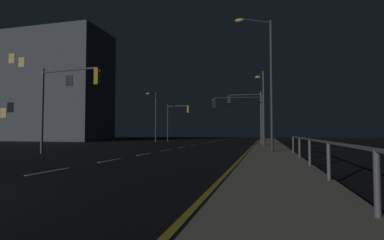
# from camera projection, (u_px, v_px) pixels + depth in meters

# --- Properties ---
(ground_plane) EXTENTS (112.00, 112.00, 0.00)m
(ground_plane) POSITION_uv_depth(u_px,v_px,m) (169.00, 150.00, 21.95)
(ground_plane) COLOR black
(ground_plane) RESTS_ON ground
(sidewalk_right) EXTENTS (2.68, 77.00, 0.14)m
(sidewalk_right) POSITION_uv_depth(u_px,v_px,m) (271.00, 151.00, 20.09)
(sidewalk_right) COLOR #9E937F
(sidewalk_right) RESTS_ON ground
(lane_markings_center) EXTENTS (0.14, 50.00, 0.01)m
(lane_markings_center) POSITION_uv_depth(u_px,v_px,m) (182.00, 148.00, 25.33)
(lane_markings_center) COLOR silver
(lane_markings_center) RESTS_ON ground
(lane_edge_line) EXTENTS (0.14, 53.00, 0.01)m
(lane_edge_line) POSITION_uv_depth(u_px,v_px,m) (251.00, 148.00, 25.32)
(lane_edge_line) COLOR gold
(lane_edge_line) RESTS_ON ground
(traffic_light_overhead_east) EXTENTS (3.59, 0.34, 5.39)m
(traffic_light_overhead_east) POSITION_uv_depth(u_px,v_px,m) (246.00, 108.00, 30.18)
(traffic_light_overhead_east) COLOR #4C4C51
(traffic_light_overhead_east) RESTS_ON sidewalk_right
(traffic_light_near_right) EXTENTS (3.47, 0.45, 5.41)m
(traffic_light_near_right) POSITION_uv_depth(u_px,v_px,m) (177.00, 115.00, 41.92)
(traffic_light_near_right) COLOR #38383D
(traffic_light_near_right) RESTS_ON ground
(traffic_light_mid_left) EXTENTS (5.03, 0.81, 4.91)m
(traffic_light_mid_left) POSITION_uv_depth(u_px,v_px,m) (239.00, 109.00, 28.71)
(traffic_light_mid_left) COLOR #2D3033
(traffic_light_mid_left) RESTS_ON sidewalk_right
(traffic_light_far_right) EXTENTS (4.45, 0.62, 5.37)m
(traffic_light_far_right) POSITION_uv_depth(u_px,v_px,m) (67.00, 92.00, 17.58)
(traffic_light_far_right) COLOR #4C4C51
(traffic_light_far_right) RESTS_ON ground
(street_lamp_median) EXTENTS (2.23, 1.38, 8.30)m
(street_lamp_median) POSITION_uv_depth(u_px,v_px,m) (266.00, 72.00, 18.08)
(street_lamp_median) COLOR #2D3033
(street_lamp_median) RESTS_ON sidewalk_right
(street_lamp_far_end) EXTENTS (0.87, 1.66, 6.69)m
(street_lamp_far_end) POSITION_uv_depth(u_px,v_px,m) (262.00, 101.00, 26.16)
(street_lamp_far_end) COLOR #38383D
(street_lamp_far_end) RESTS_ON sidewalk_right
(street_lamp_mid_block) EXTENTS (1.09, 1.31, 6.76)m
(street_lamp_mid_block) POSITION_uv_depth(u_px,v_px,m) (154.00, 112.00, 39.20)
(street_lamp_mid_block) COLOR #38383D
(street_lamp_mid_block) RESTS_ON ground
(barrier_fence) EXTENTS (0.09, 16.40, 0.98)m
(barrier_fence) POSITION_uv_depth(u_px,v_px,m) (317.00, 147.00, 8.85)
(barrier_fence) COLOR #59595E
(barrier_fence) RESTS_ON sidewalk_right
(building_distant) EXTENTS (24.35, 8.33, 17.26)m
(building_distant) POSITION_uv_depth(u_px,v_px,m) (36.00, 88.00, 47.45)
(building_distant) COLOR #4C515B
(building_distant) RESTS_ON ground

